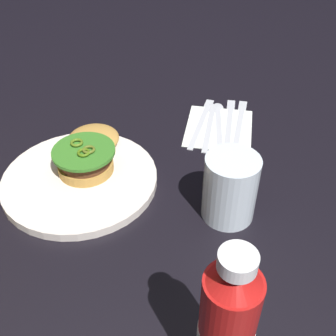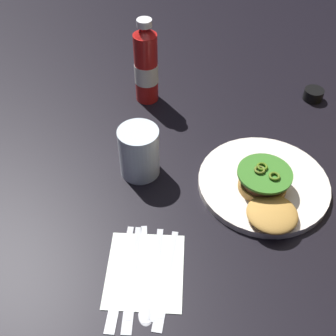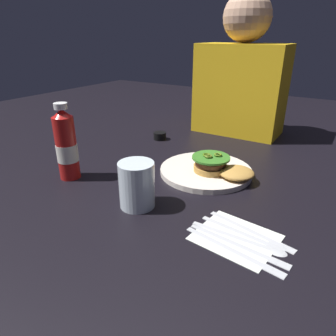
% 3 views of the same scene
% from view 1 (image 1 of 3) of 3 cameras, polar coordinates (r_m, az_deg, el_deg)
% --- Properties ---
extents(ground_plane, '(3.00, 3.00, 0.00)m').
position_cam_1_polar(ground_plane, '(0.71, -9.92, -6.60)').
color(ground_plane, black).
extents(dinner_plate, '(0.28, 0.28, 0.02)m').
position_cam_1_polar(dinner_plate, '(0.77, -11.89, -1.56)').
color(dinner_plate, silver).
rests_on(dinner_plate, ground_plane).
extents(burger_sandwich, '(0.19, 0.11, 0.05)m').
position_cam_1_polar(burger_sandwich, '(0.79, -10.82, 2.22)').
color(burger_sandwich, '#B8853C').
rests_on(burger_sandwich, dinner_plate).
extents(ketchup_bottle, '(0.06, 0.06, 0.22)m').
position_cam_1_polar(ketchup_bottle, '(0.47, 7.92, -21.11)').
color(ketchup_bottle, red).
rests_on(ketchup_bottle, ground_plane).
extents(water_glass, '(0.09, 0.09, 0.11)m').
position_cam_1_polar(water_glass, '(0.67, 8.45, -2.70)').
color(water_glass, silver).
rests_on(water_glass, ground_plane).
extents(napkin, '(0.17, 0.16, 0.00)m').
position_cam_1_polar(napkin, '(0.91, 6.95, 5.48)').
color(napkin, white).
rests_on(napkin, ground_plane).
extents(steak_knife, '(0.22, 0.05, 0.00)m').
position_cam_1_polar(steak_knife, '(0.93, 9.76, 6.27)').
color(steak_knife, silver).
rests_on(steak_knife, napkin).
extents(table_knife, '(0.22, 0.04, 0.00)m').
position_cam_1_polar(table_knife, '(0.93, 8.37, 6.42)').
color(table_knife, silver).
rests_on(table_knife, napkin).
extents(spoon_utensil, '(0.20, 0.03, 0.00)m').
position_cam_1_polar(spoon_utensil, '(0.93, 6.91, 6.70)').
color(spoon_utensil, silver).
rests_on(spoon_utensil, napkin).
extents(fork_utensil, '(0.19, 0.04, 0.00)m').
position_cam_1_polar(fork_utensil, '(0.92, 5.78, 6.43)').
color(fork_utensil, silver).
rests_on(fork_utensil, napkin).
extents(butter_knife, '(0.20, 0.06, 0.00)m').
position_cam_1_polar(butter_knife, '(0.93, 4.70, 6.78)').
color(butter_knife, silver).
rests_on(butter_knife, napkin).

